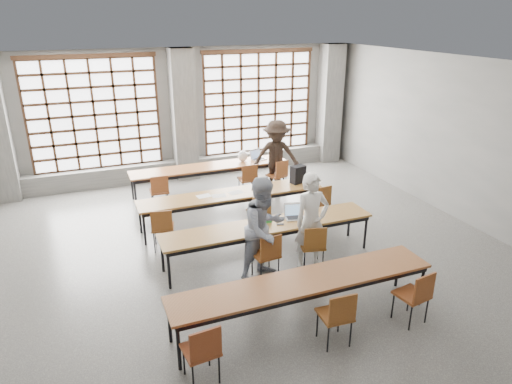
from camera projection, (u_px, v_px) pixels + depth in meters
The scene contains 38 objects.
floor at pixel (254, 265), 8.37m from camera, with size 11.00×11.00×0.00m, color #4C4C49.
ceiling at pixel (254, 69), 7.10m from camera, with size 11.00×11.00×0.00m, color silver.
wall_back at pixel (181, 114), 12.49m from camera, with size 10.00×10.00×0.00m, color #626260.
wall_right at pixel (478, 146), 9.45m from camera, with size 11.00×11.00×0.00m, color #626260.
column_mid at pixel (183, 116), 12.25m from camera, with size 0.60×0.55×3.50m, color #50504E.
column_right at pixel (330, 104), 13.80m from camera, with size 0.60×0.55×3.50m, color #50504E.
window_left at pixel (94, 115), 11.60m from camera, with size 3.32×0.12×3.00m.
window_right at pixel (258, 103), 13.14m from camera, with size 3.32×0.12×3.00m.
sill_ledge at pixel (186, 168), 12.87m from camera, with size 9.80×0.35×0.50m, color #50504E.
desk_row_a at pixel (210, 168), 11.50m from camera, with size 4.00×0.70×0.73m.
desk_row_b at pixel (232, 196), 9.77m from camera, with size 4.00×0.70×0.73m.
desk_row_c at pixel (269, 227), 8.33m from camera, with size 4.00×0.70×0.73m.
desk_row_d at pixel (304, 284), 6.59m from camera, with size 4.00×0.70×0.73m.
chair_back_left at pixel (159, 189), 10.52m from camera, with size 0.44×0.45×0.88m.
chair_back_mid at pixel (248, 177), 11.28m from camera, with size 0.44×0.45×0.88m.
chair_back_right at pixel (279, 173), 11.57m from camera, with size 0.52×0.52×0.88m.
chair_mid_left at pixel (162, 225), 8.72m from camera, with size 0.50×0.51×0.88m.
chair_mid_centre at pixel (260, 210), 9.41m from camera, with size 0.44×0.44×0.88m.
chair_mid_right at pixel (320, 200), 9.89m from camera, with size 0.46×0.46×0.88m.
chair_front_left at pixel (268, 252), 7.73m from camera, with size 0.46×0.46×0.88m.
chair_front_right at pixel (313, 243), 8.04m from camera, with size 0.50×0.51×0.88m.
chair_near_left at pixel (203, 348), 5.51m from camera, with size 0.46×0.46×0.88m.
chair_near_mid at pixel (338, 313), 6.16m from camera, with size 0.44×0.45×0.88m.
chair_near_right at pixel (416, 292), 6.61m from camera, with size 0.48×0.48×0.88m.
student_male at pixel (312, 222), 8.02m from camera, with size 0.65×0.43×1.78m, color silver.
student_female at pixel (264, 229), 7.70m from camera, with size 0.89×0.69×1.83m, color #182649.
student_back at pixel (276, 157), 11.52m from camera, with size 1.21×0.69×1.87m, color black.
laptop_front at pixel (294, 214), 8.57m from camera, with size 0.42×0.37×0.26m.
laptop_back at pixel (257, 157), 12.00m from camera, with size 0.45×0.42×0.26m.
mouse at pixel (316, 216), 8.61m from camera, with size 0.10×0.06×0.04m, color silver.
green_box at pixel (265, 220), 8.34m from camera, with size 0.25×0.09×0.09m, color green.
phone at pixel (280, 224), 8.28m from camera, with size 0.13×0.06×0.01m, color black.
paper_sheet_a at pixel (204, 196), 9.58m from camera, with size 0.30×0.21×0.00m, color silver.
paper_sheet_b at pixel (219, 196), 9.60m from camera, with size 0.30×0.21×0.00m, color silver.
paper_sheet_c at pixel (236, 192), 9.78m from camera, with size 0.30×0.21×0.00m, color silver.
backpack at pixel (298, 174), 10.26m from camera, with size 0.32×0.20×0.40m, color black.
plastic_bag at pixel (243, 156), 11.78m from camera, with size 0.26×0.21×0.29m, color white.
red_pouch at pixel (200, 347), 5.59m from camera, with size 0.20×0.08×0.06m, color maroon.
Camera 1 is at (-2.67, -6.80, 4.31)m, focal length 32.00 mm.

